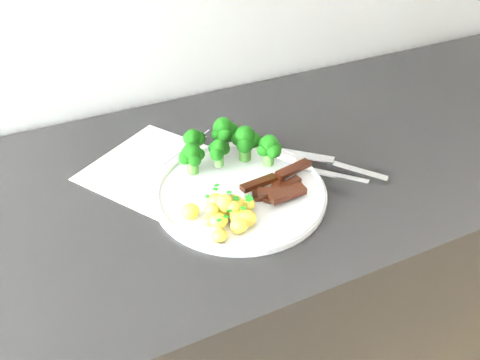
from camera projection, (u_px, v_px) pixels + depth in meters
counter at (241, 327)px, 1.10m from camera, size 2.31×0.58×0.87m
recipe_paper at (176, 176)px, 0.83m from camera, size 0.33×0.36×0.00m
plate at (240, 191)px, 0.78m from camera, size 0.28×0.28×0.02m
broccoli at (227, 143)px, 0.82m from camera, size 0.17×0.11×0.07m
potatoes at (226, 212)px, 0.72m from camera, size 0.11×0.09×0.04m
beef_strips at (279, 187)px, 0.77m from camera, size 0.14×0.07×0.02m
fork at (322, 171)px, 0.81m from camera, size 0.11×0.14×0.02m
knife at (340, 167)px, 0.83m from camera, size 0.16×0.17×0.02m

